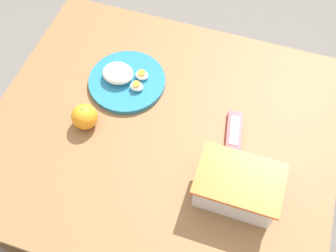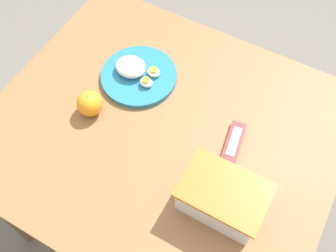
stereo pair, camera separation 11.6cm
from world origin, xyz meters
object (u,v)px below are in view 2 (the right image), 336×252
Objects in this scene: orange_fruit at (90,104)px; candy_bar at (233,143)px; food_container at (222,199)px; rice_plate at (137,74)px.

orange_fruit reaches higher than candy_bar.
food_container is 2.83× the size of orange_fruit.
candy_bar is (0.05, -0.19, -0.04)m from food_container.
food_container is 1.53× the size of candy_bar.
orange_fruit is at bearing 73.11° from rice_plate.
food_container is at bearing 103.87° from candy_bar.
rice_plate is 0.39m from candy_bar.
orange_fruit reaches higher than rice_plate.
rice_plate is at bearing -106.89° from orange_fruit.
food_container reaches higher than candy_bar.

